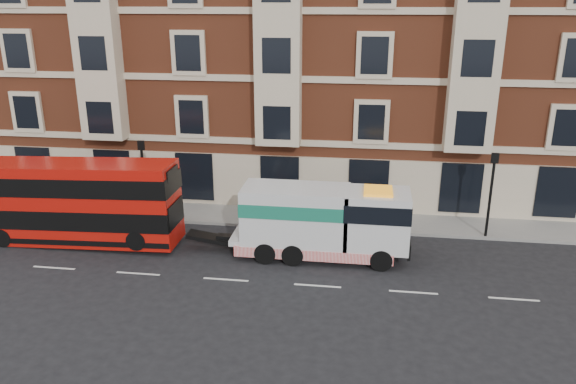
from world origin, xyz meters
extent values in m
plane|color=black|center=(0.00, 0.00, 0.00)|extent=(120.00, 120.00, 0.00)
cube|color=slate|center=(0.00, 7.50, 0.07)|extent=(90.00, 3.00, 0.15)
cube|color=brown|center=(0.50, 15.00, 9.00)|extent=(45.00, 12.00, 18.00)
cylinder|color=black|center=(-6.00, 6.20, 2.15)|extent=(0.14, 0.14, 4.00)
cube|color=black|center=(-6.00, 6.20, 4.25)|extent=(0.35, 0.15, 0.50)
cylinder|color=black|center=(12.00, 6.20, 2.15)|extent=(0.14, 0.14, 4.00)
cube|color=black|center=(12.00, 6.20, 4.25)|extent=(0.35, 0.15, 0.50)
cube|color=#B9110A|center=(-8.23, 2.88, 2.13)|extent=(10.17, 2.27, 3.99)
cube|color=black|center=(-8.23, 2.88, 1.54)|extent=(10.21, 2.33, 0.95)
cube|color=black|center=(-8.23, 2.88, 3.18)|extent=(10.21, 2.33, 0.91)
cylinder|color=black|center=(-11.68, 1.85, 0.47)|extent=(0.94, 0.29, 0.94)
cylinder|color=black|center=(-11.68, 3.90, 0.47)|extent=(0.94, 0.29, 0.94)
cylinder|color=black|center=(-4.78, 1.85, 0.74)|extent=(0.94, 0.29, 0.94)
cylinder|color=black|center=(-4.78, 3.90, 0.74)|extent=(0.94, 0.29, 0.94)
cube|color=silver|center=(3.77, 2.88, 0.86)|extent=(8.17, 2.09, 0.27)
cube|color=silver|center=(6.40, 2.88, 2.04)|extent=(2.90, 2.27, 2.63)
cube|color=silver|center=(2.68, 2.88, 2.09)|extent=(4.90, 2.27, 2.63)
cube|color=#186C53|center=(2.68, 2.88, 2.54)|extent=(4.95, 2.31, 0.64)
cube|color=red|center=(3.59, 2.88, 0.54)|extent=(7.26, 2.33, 0.50)
cylinder|color=black|center=(6.68, 1.85, 0.50)|extent=(1.00, 0.32, 1.00)
cylinder|color=black|center=(6.68, 3.90, 0.50)|extent=(1.00, 0.32, 1.00)
cylinder|color=black|center=(2.68, 1.85, 0.50)|extent=(1.00, 0.36, 1.00)
cylinder|color=black|center=(2.68, 3.90, 0.50)|extent=(1.00, 0.36, 1.00)
cylinder|color=black|center=(1.41, 1.85, 0.50)|extent=(1.00, 0.36, 1.00)
cylinder|color=black|center=(1.41, 3.90, 0.50)|extent=(1.00, 0.36, 1.00)
imported|color=#1C2039|center=(-10.66, 6.40, 1.10)|extent=(0.83, 0.75, 1.90)
camera|label=1|loc=(5.75, -21.22, 11.48)|focal=35.00mm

